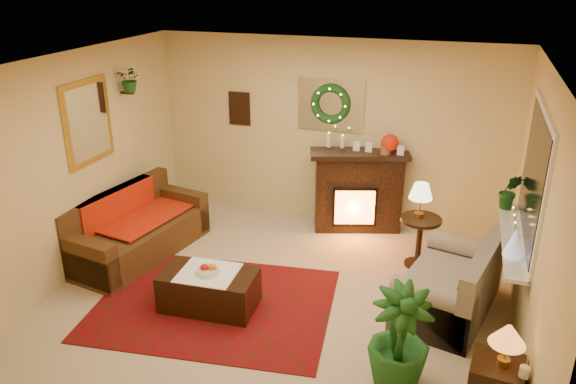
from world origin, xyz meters
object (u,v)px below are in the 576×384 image
(loveseat, at_px, (449,276))
(side_table_round, at_px, (419,242))
(sofa, at_px, (137,224))
(coffee_table, at_px, (209,290))
(fireplace, at_px, (358,192))

(loveseat, height_order, side_table_round, loveseat)
(sofa, bearing_deg, side_table_round, 23.39)
(coffee_table, bearing_deg, loveseat, 13.84)
(sofa, xyz_separation_m, side_table_round, (3.44, 0.82, -0.10))
(loveseat, height_order, coffee_table, loveseat)
(coffee_table, bearing_deg, side_table_round, 35.44)
(sofa, relative_size, fireplace, 1.63)
(side_table_round, distance_m, coffee_table, 2.63)
(coffee_table, bearing_deg, sofa, 145.87)
(sofa, bearing_deg, fireplace, 42.89)
(loveseat, bearing_deg, coffee_table, -149.49)
(fireplace, height_order, side_table_round, fireplace)
(side_table_round, bearing_deg, loveseat, -65.67)
(fireplace, height_order, coffee_table, fireplace)
(side_table_round, bearing_deg, sofa, -166.66)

